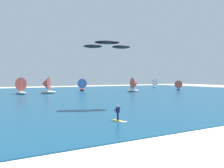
# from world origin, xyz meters

# --- Properties ---
(ground_plane) EXTENTS (220.00, 220.00, 0.00)m
(ground_plane) POSITION_xyz_m (0.00, 0.00, 0.00)
(ground_plane) COLOR beige
(ocean) EXTENTS (160.00, 90.00, 0.10)m
(ocean) POSITION_xyz_m (0.00, 49.17, 0.05)
(ocean) COLOR navy
(ocean) RESTS_ON ground
(shoreline_foam) EXTENTS (67.29, 1.80, 0.01)m
(shoreline_foam) POSITION_xyz_m (-0.51, 4.54, 0.01)
(shoreline_foam) COLOR white
(shoreline_foam) RESTS_ON ground
(kitesurfer) EXTENTS (0.93, 2.02, 1.67)m
(kitesurfer) POSITION_xyz_m (-0.55, 10.74, 0.70)
(kitesurfer) COLOR yellow
(kitesurfer) RESTS_ON ocean
(kite) EXTENTS (7.40, 4.47, 1.07)m
(kite) POSITION_xyz_m (3.09, 20.32, 9.50)
(kite) COLOR black
(sailboat_outermost) EXTENTS (4.06, 4.57, 5.09)m
(sailboat_outermost) POSITION_xyz_m (-4.99, 55.90, 2.43)
(sailboat_outermost) COLOR silver
(sailboat_outermost) RESTS_ON ocean
(sailboat_near_shore) EXTENTS (4.34, 3.74, 4.96)m
(sailboat_near_shore) POSITION_xyz_m (28.00, 49.15, 2.37)
(sailboat_near_shore) COLOR white
(sailboat_near_shore) RESTS_ON ocean
(sailboat_mid_right) EXTENTS (4.71, 4.19, 5.25)m
(sailboat_mid_right) POSITION_xyz_m (1.93, 55.03, 2.51)
(sailboat_mid_right) COLOR white
(sailboat_mid_right) RESTS_ON ocean
(sailboat_leading) EXTENTS (3.28, 3.67, 4.12)m
(sailboat_leading) POSITION_xyz_m (54.53, 71.54, 1.99)
(sailboat_leading) COLOR white
(sailboat_leading) RESTS_ON ocean
(sailboat_mid_left) EXTENTS (3.24, 3.46, 3.85)m
(sailboat_mid_left) POSITION_xyz_m (47.37, 49.82, 1.86)
(sailboat_mid_left) COLOR navy
(sailboat_mid_left) RESTS_ON ocean
(sailboat_far_right) EXTENTS (3.41, 3.98, 4.57)m
(sailboat_far_right) POSITION_xyz_m (15.51, 62.45, 2.19)
(sailboat_far_right) COLOR maroon
(sailboat_far_right) RESTS_ON ocean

